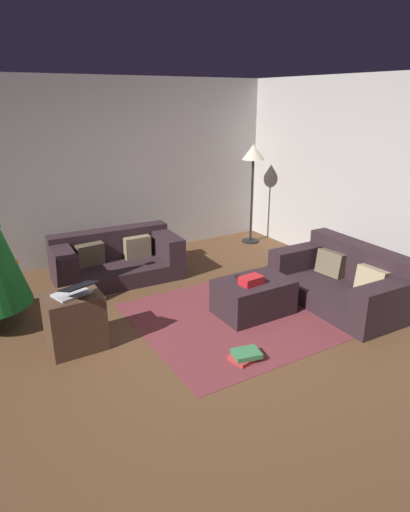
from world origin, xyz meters
TOP-DOWN VIEW (x-y plane):
  - ground_plane at (0.00, 0.00)m, footprint 6.40×6.40m
  - rear_partition at (0.00, 3.14)m, footprint 6.40×0.12m
  - couch_left at (0.15, 2.23)m, footprint 1.67×0.93m
  - couch_right at (2.25, 0.11)m, footprint 0.98×1.63m
  - ottoman at (1.12, 0.43)m, footprint 0.82×0.56m
  - gift_box at (1.03, 0.37)m, footprint 0.26×0.18m
  - tv_remote at (1.01, 0.54)m, footprint 0.05×0.16m
  - side_table at (-0.80, 0.74)m, footprint 0.52×0.44m
  - laptop at (-0.79, 0.68)m, footprint 0.41×0.44m
  - book_stack at (0.48, -0.30)m, footprint 0.30×0.26m
  - corner_lamp at (2.65, 2.56)m, footprint 0.36×0.36m
  - area_rug at (1.12, 0.43)m, footprint 2.60×2.00m

SIDE VIEW (x-z plane):
  - ground_plane at x=0.00m, z-range 0.00..0.00m
  - area_rug at x=1.12m, z-range 0.00..0.01m
  - book_stack at x=0.48m, z-range 0.00..0.09m
  - ottoman at x=1.12m, z-range 0.00..0.39m
  - couch_right at x=2.25m, z-range -0.07..0.59m
  - couch_left at x=0.15m, z-range -0.05..0.57m
  - side_table at x=-0.80m, z-range 0.00..0.56m
  - tv_remote at x=1.01m, z-range 0.39..0.42m
  - gift_box at x=1.03m, z-range 0.39..0.48m
  - laptop at x=-0.79m, z-range 0.53..0.70m
  - rear_partition at x=0.00m, z-range 0.00..2.60m
  - corner_lamp at x=2.65m, z-range 0.57..2.18m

